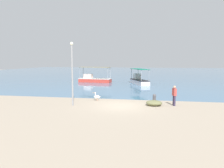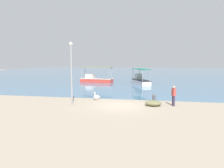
% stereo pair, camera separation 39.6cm
% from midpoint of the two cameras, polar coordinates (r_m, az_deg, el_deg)
% --- Properties ---
extents(ground, '(120.00, 120.00, 0.00)m').
position_cam_midpoint_polar(ground, '(18.34, 2.60, -5.71)').
color(ground, tan).
extents(harbor_water, '(110.00, 90.00, 0.00)m').
position_cam_midpoint_polar(harbor_water, '(65.90, 8.95, 2.90)').
color(harbor_water, teal).
rests_on(harbor_water, ground).
extents(fishing_boat_far_left, '(3.39, 5.26, 2.41)m').
position_cam_midpoint_polar(fishing_boat_far_left, '(34.76, 7.79, 0.96)').
color(fishing_boat_far_left, white).
rests_on(fishing_boat_far_left, harbor_water).
extents(fishing_boat_near_right, '(5.71, 2.34, 2.61)m').
position_cam_midpoint_polar(fishing_boat_near_right, '(37.70, -3.98, 1.37)').
color(fishing_boat_near_right, '#C93C30').
rests_on(fishing_boat_near_right, harbor_water).
extents(pelican, '(0.80, 0.30, 0.80)m').
position_cam_midpoint_polar(pelican, '(20.62, -3.52, -3.31)').
color(pelican, '#E0997A').
rests_on(pelican, ground).
extents(lamp_post, '(0.28, 0.28, 5.28)m').
position_cam_midpoint_polar(lamp_post, '(18.42, -9.95, 3.64)').
color(lamp_post, gray).
rests_on(lamp_post, ground).
extents(mooring_bollard, '(0.31, 0.31, 0.75)m').
position_cam_midpoint_polar(mooring_bollard, '(20.20, 11.45, -3.57)').
color(mooring_bollard, '#47474C').
rests_on(mooring_bollard, ground).
extents(fisherman_standing, '(0.35, 0.45, 1.69)m').
position_cam_midpoint_polar(fisherman_standing, '(18.87, 16.38, -2.82)').
color(fisherman_standing, '#372E49').
rests_on(fisherman_standing, ground).
extents(net_pile, '(1.34, 1.14, 0.45)m').
position_cam_midpoint_polar(net_pile, '(18.64, 11.33, -4.92)').
color(net_pile, '#6B6B46').
rests_on(net_pile, ground).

